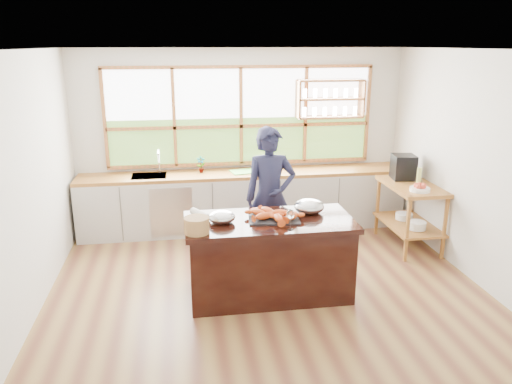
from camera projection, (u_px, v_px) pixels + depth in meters
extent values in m
plane|color=olive|center=(266.00, 285.00, 5.92)|extent=(5.00, 5.00, 0.00)
cube|color=beige|center=(241.00, 139.00, 7.66)|extent=(5.00, 0.02, 2.70)
cube|color=beige|center=(324.00, 258.00, 3.40)|extent=(5.00, 0.02, 2.70)
cube|color=beige|center=(29.00, 185.00, 5.16)|extent=(0.02, 4.50, 2.70)
cube|color=beige|center=(474.00, 167.00, 5.90)|extent=(0.02, 4.50, 2.70)
cube|color=silver|center=(267.00, 49.00, 5.14)|extent=(5.00, 4.50, 0.02)
cube|color=#AB6033|center=(241.00, 116.00, 7.53)|extent=(4.05, 0.06, 1.50)
cube|color=white|center=(241.00, 93.00, 7.45)|extent=(3.98, 0.01, 0.75)
cube|color=#3A601B|center=(241.00, 141.00, 7.66)|extent=(3.98, 0.01, 0.70)
cube|color=#AB6033|center=(331.00, 80.00, 7.48)|extent=(1.00, 0.28, 0.03)
cube|color=#AB6033|center=(330.00, 99.00, 7.55)|extent=(1.00, 0.28, 0.03)
cube|color=#AB6033|center=(329.00, 117.00, 7.63)|extent=(1.00, 0.28, 0.03)
cube|color=#AB6033|center=(298.00, 99.00, 7.48)|extent=(0.03, 0.28, 0.55)
cube|color=#AB6033|center=(362.00, 98.00, 7.63)|extent=(0.03, 0.28, 0.55)
cube|color=#BCB8B2|center=(244.00, 202.00, 7.63)|extent=(4.90, 0.62, 0.85)
cube|color=#B5B7BD|center=(171.00, 212.00, 7.17)|extent=(0.60, 0.01, 0.72)
cube|color=#9E5C29|center=(244.00, 174.00, 7.50)|extent=(4.90, 0.62, 0.05)
cube|color=#B5B7BD|center=(149.00, 181.00, 7.31)|extent=(0.50, 0.42, 0.16)
cube|color=#9E5C29|center=(445.00, 227.00, 6.53)|extent=(0.04, 0.04, 0.90)
cube|color=#9E5C29|center=(411.00, 204.00, 7.47)|extent=(0.04, 0.04, 0.90)
cube|color=#9E5C29|center=(407.00, 229.00, 6.45)|extent=(0.04, 0.04, 0.90)
cube|color=#9E5C29|center=(378.00, 205.00, 7.40)|extent=(0.04, 0.04, 0.90)
cube|color=#9E5C29|center=(408.00, 224.00, 7.00)|extent=(0.62, 1.10, 0.03)
cube|color=#9E5C29|center=(412.00, 186.00, 6.84)|extent=(0.62, 1.10, 0.05)
cylinder|color=white|center=(417.00, 226.00, 6.74)|extent=(0.24, 0.24, 0.11)
cylinder|color=white|center=(404.00, 217.00, 7.12)|extent=(0.24, 0.24, 0.09)
cube|color=black|center=(269.00, 260.00, 5.61)|extent=(1.77, 0.82, 0.84)
cube|color=black|center=(269.00, 222.00, 5.48)|extent=(1.85, 0.90, 0.06)
imported|color=#191A33|center=(270.00, 197.00, 6.29)|extent=(0.66, 0.45, 1.79)
imported|color=slate|center=(201.00, 165.00, 7.42)|extent=(0.14, 0.10, 0.25)
cube|color=#60BF4A|center=(245.00, 172.00, 7.49)|extent=(0.45, 0.37, 0.01)
cube|color=black|center=(403.00, 167.00, 7.07)|extent=(0.35, 0.36, 0.35)
cylinder|color=#B5C35C|center=(419.00, 177.00, 6.73)|extent=(0.07, 0.07, 0.25)
cylinder|color=white|center=(420.00, 190.00, 6.51)|extent=(0.26, 0.26, 0.05)
sphere|color=#C53E28|center=(424.00, 186.00, 6.50)|extent=(0.07, 0.07, 0.07)
sphere|color=#C53E28|center=(420.00, 185.00, 6.54)|extent=(0.07, 0.07, 0.07)
sphere|color=#C53E28|center=(416.00, 185.00, 6.52)|extent=(0.07, 0.07, 0.07)
sphere|color=#C53E28|center=(418.00, 187.00, 6.46)|extent=(0.07, 0.07, 0.07)
sphere|color=#C53E28|center=(423.00, 187.00, 6.45)|extent=(0.07, 0.07, 0.07)
cube|color=black|center=(274.00, 219.00, 5.48)|extent=(0.59, 0.46, 0.02)
ellipsoid|color=#D6531F|center=(264.00, 216.00, 5.40)|extent=(0.23, 0.15, 0.08)
ellipsoid|color=#D6531F|center=(281.00, 213.00, 5.50)|extent=(0.23, 0.14, 0.08)
ellipsoid|color=#D6531F|center=(292.00, 216.00, 5.40)|extent=(0.21, 0.21, 0.08)
ellipsoid|color=#D6531F|center=(267.00, 211.00, 5.57)|extent=(0.18, 0.23, 0.08)
ellipsoid|color=#D6531F|center=(278.00, 218.00, 5.33)|extent=(0.11, 0.22, 0.08)
ellipsoid|color=#D6531F|center=(258.00, 213.00, 5.52)|extent=(0.20, 0.22, 0.08)
ellipsoid|color=#B5B7BD|center=(222.00, 217.00, 5.37)|extent=(0.29, 0.29, 0.14)
ellipsoid|color=#B5B7BD|center=(309.00, 206.00, 5.68)|extent=(0.34, 0.34, 0.17)
cylinder|color=white|center=(290.00, 229.00, 5.18)|extent=(0.06, 0.06, 0.01)
cylinder|color=white|center=(290.00, 223.00, 5.16)|extent=(0.01, 0.01, 0.13)
ellipsoid|color=white|center=(291.00, 214.00, 5.13)|extent=(0.08, 0.08, 0.10)
cylinder|color=olive|center=(197.00, 225.00, 5.06)|extent=(0.26, 0.26, 0.17)
cylinder|color=silver|center=(200.00, 214.00, 5.52)|extent=(0.22, 0.30, 0.08)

